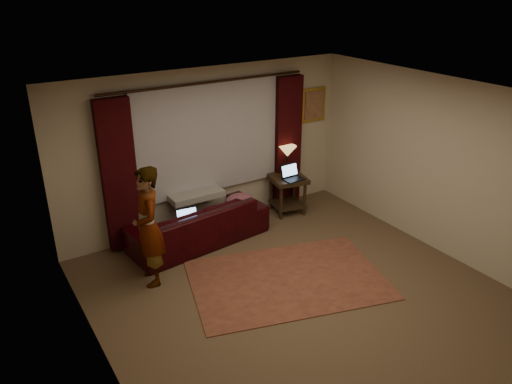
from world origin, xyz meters
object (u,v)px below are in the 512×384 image
at_px(tiffany_lamp, 287,160).
at_px(sofa, 198,216).
at_px(end_table, 288,194).
at_px(laptop_table, 294,173).
at_px(laptop_sofa, 189,219).
at_px(person, 148,227).

bearing_deg(tiffany_lamp, sofa, -171.37).
bearing_deg(end_table, sofa, -175.73).
distance_m(tiffany_lamp, laptop_table, 0.34).
bearing_deg(laptop_sofa, laptop_table, 12.76).
xyz_separation_m(end_table, laptop_table, (0.00, -0.16, 0.46)).
height_order(end_table, tiffany_lamp, tiffany_lamp).
distance_m(laptop_sofa, laptop_table, 2.08).
relative_size(laptop_sofa, laptop_table, 0.98).
bearing_deg(laptop_sofa, tiffany_lamp, 20.59).
bearing_deg(end_table, person, -164.46).
bearing_deg(person, tiffany_lamp, 117.58).
height_order(laptop_sofa, tiffany_lamp, tiffany_lamp).
bearing_deg(sofa, end_table, 177.84).
relative_size(end_table, laptop_table, 1.78).
relative_size(sofa, person, 1.32).
xyz_separation_m(sofa, tiffany_lamp, (1.88, 0.29, 0.48)).
height_order(end_table, person, person).
relative_size(laptop_sofa, tiffany_lamp, 0.74).
relative_size(sofa, laptop_sofa, 5.95).
bearing_deg(laptop_table, end_table, 88.96).
xyz_separation_m(laptop_sofa, tiffany_lamp, (2.13, 0.53, 0.35)).
bearing_deg(tiffany_lamp, person, -162.14).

